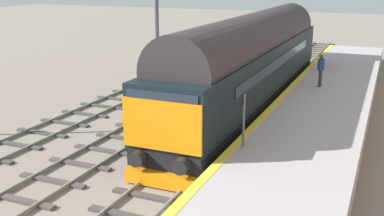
# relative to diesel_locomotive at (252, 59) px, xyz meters

# --- Properties ---
(ground_plane) EXTENTS (140.00, 140.00, 0.00)m
(ground_plane) POSITION_rel_diesel_locomotive_xyz_m (-0.00, -4.92, -2.49)
(ground_plane) COLOR gray
(ground_plane) RESTS_ON ground
(track_main) EXTENTS (2.50, 60.00, 0.15)m
(track_main) POSITION_rel_diesel_locomotive_xyz_m (-0.00, -4.92, -2.43)
(track_main) COLOR slate
(track_main) RESTS_ON ground
(track_adjacent_west) EXTENTS (2.50, 60.00, 0.15)m
(track_adjacent_west) POSITION_rel_diesel_locomotive_xyz_m (-3.44, -4.92, -2.43)
(track_adjacent_west) COLOR gray
(track_adjacent_west) RESTS_ON ground
(track_adjacent_far_west) EXTENTS (2.50, 60.00, 0.15)m
(track_adjacent_far_west) POSITION_rel_diesel_locomotive_xyz_m (-6.94, -4.92, -2.43)
(track_adjacent_far_west) COLOR slate
(track_adjacent_far_west) RESTS_ON ground
(station_platform) EXTENTS (4.00, 44.00, 1.01)m
(station_platform) POSITION_rel_diesel_locomotive_xyz_m (3.60, -4.92, -1.99)
(station_platform) COLOR #AFA9AB
(station_platform) RESTS_ON ground
(diesel_locomotive) EXTENTS (2.74, 19.82, 4.68)m
(diesel_locomotive) POSITION_rel_diesel_locomotive_xyz_m (0.00, 0.00, 0.00)
(diesel_locomotive) COLOR black
(diesel_locomotive) RESTS_ON ground
(platform_number_sign) EXTENTS (0.10, 0.44, 1.79)m
(platform_number_sign) POSITION_rel_diesel_locomotive_xyz_m (2.01, -7.85, -0.28)
(platform_number_sign) COLOR slate
(platform_number_sign) RESTS_ON station_platform
(waiting_passenger) EXTENTS (0.37, 0.51, 1.64)m
(waiting_passenger) POSITION_rel_diesel_locomotive_xyz_m (3.04, 1.90, -0.50)
(waiting_passenger) COLOR #353437
(waiting_passenger) RESTS_ON station_platform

